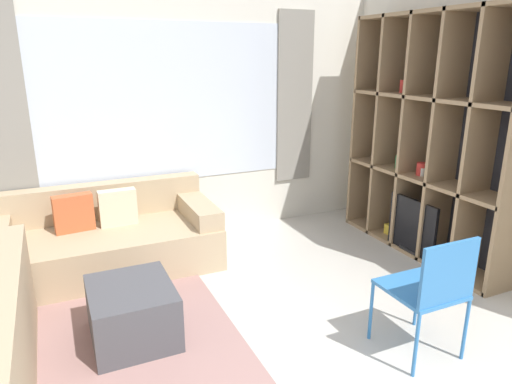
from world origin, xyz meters
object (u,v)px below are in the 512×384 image
at_px(shelving_unit, 431,142).
at_px(couch_main, 106,240).
at_px(folding_chair, 431,286).
at_px(ottoman, 132,313).

relative_size(shelving_unit, couch_main, 1.16).
height_order(shelving_unit, folding_chair, shelving_unit).
height_order(ottoman, folding_chair, folding_chair).
distance_m(shelving_unit, folding_chair, 1.92).
xyz_separation_m(couch_main, ottoman, (0.02, -1.25, -0.07)).
bearing_deg(couch_main, folding_chair, -52.22).
bearing_deg(couch_main, shelving_unit, -17.00).
relative_size(shelving_unit, folding_chair, 2.68).
bearing_deg(shelving_unit, folding_chair, -132.68).
bearing_deg(folding_chair, shelving_unit, -132.68).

